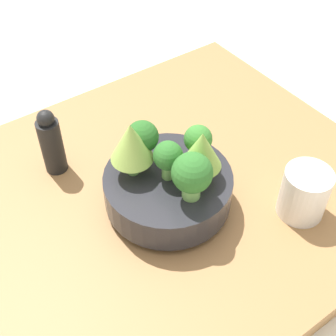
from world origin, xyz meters
The scene contains 11 objects.
ground_plane centered at (0.00, 0.00, 0.00)m, with size 6.00×6.00×0.00m, color beige.
table centered at (0.00, 0.00, 0.02)m, with size 0.83×0.69×0.04m.
bowl centered at (-0.01, -0.04, 0.08)m, with size 0.22×0.22×0.07m.
broccoli_floret_center centered at (-0.01, -0.04, 0.16)m, with size 0.05×0.05×0.07m.
broccoli_floret_right centered at (0.06, -0.03, 0.16)m, with size 0.05×0.05×0.07m.
broccoli_floret_back centered at (-0.02, 0.02, 0.17)m, with size 0.06×0.06×0.08m.
romanesco_piece_near centered at (0.04, -0.07, 0.17)m, with size 0.07×0.07×0.10m.
broccoli_floret_front centered at (0.00, -0.09, 0.16)m, with size 0.07×0.07×0.09m.
romanesco_piece_far centered at (-0.05, 0.01, 0.18)m, with size 0.07×0.07×0.10m.
cup centered at (0.17, -0.18, 0.09)m, with size 0.08×0.08×0.09m.
pepper_mill centered at (-0.13, 0.16, 0.11)m, with size 0.04×0.04×0.14m.
Camera 1 is at (-0.32, -0.48, 0.68)m, focal length 50.00 mm.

